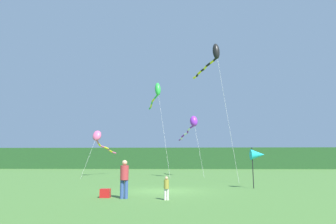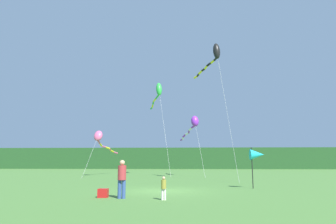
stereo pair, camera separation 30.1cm
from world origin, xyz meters
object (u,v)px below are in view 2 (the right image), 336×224
(kite_purple, at_px, (193,124))
(person_adult, at_px, (122,177))
(cooler_box, at_px, (103,193))
(banner_flag_pole, at_px, (257,155))
(kite_green, at_px, (158,92))
(person_child, at_px, (164,187))
(kite_black, at_px, (214,55))
(kite_rainbow, at_px, (100,139))

(kite_purple, bearing_deg, person_adult, -101.76)
(kite_purple, bearing_deg, cooler_box, -104.69)
(banner_flag_pole, relative_size, kite_green, 0.23)
(person_adult, relative_size, kite_green, 0.16)
(kite_green, bearing_deg, person_child, -84.36)
(kite_purple, height_order, kite_black, kite_black)
(kite_green, bearing_deg, kite_rainbow, -165.92)
(cooler_box, height_order, kite_purple, kite_purple)
(cooler_box, distance_m, kite_green, 23.57)
(cooler_box, bearing_deg, person_child, -14.72)
(person_adult, bearing_deg, kite_green, 90.38)
(person_child, distance_m, kite_rainbow, 22.54)
(kite_rainbow, bearing_deg, person_child, -66.57)
(kite_purple, relative_size, kite_rainbow, 0.76)
(banner_flag_pole, distance_m, kite_green, 19.81)
(person_adult, xyz_separation_m, kite_green, (-0.14, 21.64, 9.30))
(kite_purple, distance_m, kite_rainbow, 11.10)
(kite_black, relative_size, kite_rainbow, 1.23)
(person_adult, height_order, person_child, person_adult)
(banner_flag_pole, height_order, kite_green, kite_green)
(banner_flag_pole, distance_m, kite_rainbow, 20.71)
(cooler_box, height_order, banner_flag_pole, banner_flag_pole)
(kite_purple, xyz_separation_m, kite_green, (-4.30, 1.67, 4.29))
(kite_green, bearing_deg, kite_black, -55.74)
(person_adult, distance_m, kite_black, 17.61)
(cooler_box, relative_size, kite_purple, 0.06)
(person_adult, relative_size, kite_black, 0.14)
(banner_flag_pole, bearing_deg, kite_green, 116.00)
(person_adult, height_order, cooler_box, person_adult)
(cooler_box, xyz_separation_m, kite_purple, (5.14, 19.62, 5.81))
(person_child, relative_size, kite_purple, 0.13)
(cooler_box, relative_size, kite_black, 0.04)
(person_child, xyz_separation_m, cooler_box, (-3.02, 0.79, -0.38))
(person_child, bearing_deg, cooler_box, 165.28)
(banner_flag_pole, height_order, kite_rainbow, kite_rainbow)
(cooler_box, height_order, kite_rainbow, kite_rainbow)
(person_child, bearing_deg, kite_purple, 84.07)
(kite_purple, bearing_deg, banner_flag_pole, -76.06)
(person_child, height_order, kite_green, kite_green)
(person_adult, xyz_separation_m, kite_rainbow, (-6.80, 19.97, 3.28))
(banner_flag_pole, bearing_deg, cooler_box, -149.99)
(kite_black, bearing_deg, person_child, -106.70)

